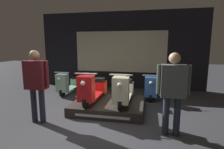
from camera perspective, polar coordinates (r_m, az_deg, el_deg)
ground_plane at (r=4.26m, az=-5.46°, el=-15.59°), size 30.00×30.00×0.00m
shop_wall_back at (r=7.46m, az=2.66°, el=7.81°), size 6.96×0.09×3.20m
display_platform at (r=5.02m, az=-1.07°, el=-10.07°), size 1.94×1.57×0.25m
scooter_display_left at (r=4.95m, az=-6.16°, el=-4.73°), size 0.55×1.69×0.89m
scooter_display_right at (r=4.76m, az=3.93°, el=-5.26°), size 0.55×1.69×0.89m
scooter_backrow_0 at (r=6.99m, az=-13.71°, el=-2.94°), size 0.55×1.69×0.89m
scooter_backrow_1 at (r=6.62m, az=-5.64°, el=-3.39°), size 0.55×1.69×0.89m
scooter_backrow_2 at (r=6.40m, az=3.19°, el=-3.80°), size 0.55×1.69×0.89m
scooter_backrow_3 at (r=6.34m, az=12.42°, el=-4.14°), size 0.55×1.69×0.89m
person_left_browsing at (r=4.36m, az=-23.50°, el=-1.64°), size 0.64×0.27×1.70m
person_right_browsing at (r=3.62m, az=19.31°, el=-3.83°), size 0.63×0.27×1.67m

